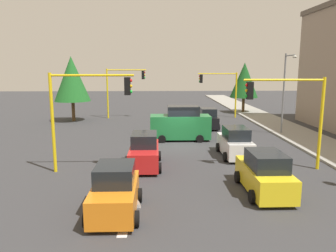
% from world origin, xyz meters
% --- Properties ---
extents(ground_plane, '(120.00, 120.00, 0.00)m').
position_xyz_m(ground_plane, '(0.00, 0.00, 0.00)').
color(ground_plane, '#353538').
extents(sidewalk_kerb, '(80.00, 4.00, 0.15)m').
position_xyz_m(sidewalk_kerb, '(-5.00, 10.50, 0.07)').
color(sidewalk_kerb, gray).
rests_on(sidewalk_kerb, ground).
extents(lane_arrow_near, '(2.40, 1.10, 1.10)m').
position_xyz_m(lane_arrow_near, '(11.51, -3.00, 0.01)').
color(lane_arrow_near, silver).
rests_on(lane_arrow_near, ground).
extents(traffic_signal_near_left, '(0.36, 4.59, 5.27)m').
position_xyz_m(traffic_signal_near_left, '(6.00, 5.63, 3.75)').
color(traffic_signal_near_left, yellow).
rests_on(traffic_signal_near_left, ground).
extents(traffic_signal_far_left, '(0.36, 4.59, 5.29)m').
position_xyz_m(traffic_signal_far_left, '(-14.00, 5.64, 3.76)').
color(traffic_signal_far_left, yellow).
rests_on(traffic_signal_far_left, ground).
extents(traffic_signal_far_right, '(0.36, 4.59, 5.72)m').
position_xyz_m(traffic_signal_far_right, '(-14.00, -5.70, 4.04)').
color(traffic_signal_far_right, yellow).
rests_on(traffic_signal_far_right, ground).
extents(traffic_signal_near_right, '(0.36, 4.59, 5.52)m').
position_xyz_m(traffic_signal_near_right, '(6.00, -5.67, 3.92)').
color(traffic_signal_near_right, yellow).
rests_on(traffic_signal_near_right, ground).
extents(street_lamp_curbside, '(2.15, 0.28, 7.00)m').
position_xyz_m(street_lamp_curbside, '(-3.61, 9.20, 4.35)').
color(street_lamp_curbside, slate).
rests_on(street_lamp_curbside, ground).
extents(tree_roadside_far, '(3.57, 3.57, 6.50)m').
position_xyz_m(tree_roadside_far, '(-18.00, 9.50, 4.25)').
color(tree_roadside_far, brown).
rests_on(tree_roadside_far, ground).
extents(tree_opposite_side, '(3.87, 3.87, 7.05)m').
position_xyz_m(tree_opposite_side, '(-12.00, -11.00, 4.62)').
color(tree_opposite_side, brown).
rests_on(tree_opposite_side, ground).
extents(delivery_van_green, '(2.22, 4.80, 2.77)m').
position_xyz_m(delivery_van_green, '(-2.00, 0.14, 1.28)').
color(delivery_van_green, '#1E7238').
rests_on(delivery_van_green, ground).
extents(car_black, '(3.85, 1.93, 1.98)m').
position_xyz_m(car_black, '(-7.20, 3.15, 0.90)').
color(car_black, black).
rests_on(car_black, ground).
extents(car_red, '(4.05, 1.99, 1.98)m').
position_xyz_m(car_red, '(5.14, -2.53, 0.90)').
color(car_red, red).
rests_on(car_red, ground).
extents(car_orange, '(3.63, 2.02, 1.98)m').
position_xyz_m(car_orange, '(11.42, -3.45, 0.90)').
color(car_orange, orange).
rests_on(car_orange, ground).
extents(car_white, '(4.03, 1.95, 1.98)m').
position_xyz_m(car_white, '(3.11, 3.36, 0.90)').
color(car_white, white).
rests_on(car_white, ground).
extents(car_yellow, '(4.17, 2.02, 1.98)m').
position_xyz_m(car_yellow, '(9.44, 3.23, 0.90)').
color(car_yellow, yellow).
rests_on(car_yellow, ground).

